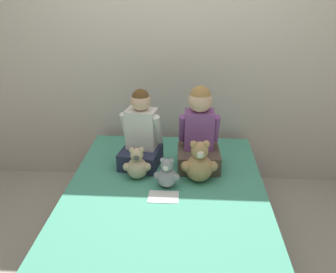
# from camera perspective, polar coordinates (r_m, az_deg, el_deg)

# --- Properties ---
(ground_plane) EXTENTS (14.00, 14.00, 0.00)m
(ground_plane) POSITION_cam_1_polar(r_m,az_deg,el_deg) (2.84, -0.40, -16.65)
(ground_plane) COLOR #B2A899
(wall_behind_bed) EXTENTS (8.00, 0.06, 2.50)m
(wall_behind_bed) POSITION_cam_1_polar(r_m,az_deg,el_deg) (3.25, 0.79, 13.46)
(wall_behind_bed) COLOR beige
(wall_behind_bed) RESTS_ON ground_plane
(bed) EXTENTS (1.44, 1.87, 0.47)m
(bed) POSITION_cam_1_polar(r_m,az_deg,el_deg) (2.69, -0.41, -12.90)
(bed) COLOR #2D2D33
(bed) RESTS_ON ground_plane
(child_on_left) EXTENTS (0.35, 0.36, 0.62)m
(child_on_left) POSITION_cam_1_polar(r_m,az_deg,el_deg) (2.80, -4.35, 0.21)
(child_on_left) COLOR #282D47
(child_on_left) RESTS_ON bed
(child_on_right) EXTENTS (0.34, 0.34, 0.65)m
(child_on_right) POSITION_cam_1_polar(r_m,az_deg,el_deg) (2.77, 5.00, 0.47)
(child_on_right) COLOR brown
(child_on_right) RESTS_ON bed
(teddy_bear_held_by_left_child) EXTENTS (0.21, 0.16, 0.25)m
(teddy_bear_held_by_left_child) POSITION_cam_1_polar(r_m,az_deg,el_deg) (2.66, -4.98, -4.61)
(teddy_bear_held_by_left_child) COLOR #D1B78E
(teddy_bear_held_by_left_child) RESTS_ON bed
(teddy_bear_held_by_right_child) EXTENTS (0.27, 0.20, 0.32)m
(teddy_bear_held_by_right_child) POSITION_cam_1_polar(r_m,az_deg,el_deg) (2.62, 5.02, -4.43)
(teddy_bear_held_by_right_child) COLOR tan
(teddy_bear_held_by_right_child) RESTS_ON bed
(teddy_bear_between_children) EXTENTS (0.19, 0.14, 0.23)m
(teddy_bear_between_children) POSITION_cam_1_polar(r_m,az_deg,el_deg) (2.55, -0.17, -6.16)
(teddy_bear_between_children) COLOR #939399
(teddy_bear_between_children) RESTS_ON bed
(sign_card) EXTENTS (0.21, 0.15, 0.00)m
(sign_card) POSITION_cam_1_polar(r_m,az_deg,el_deg) (2.48, -0.73, -9.64)
(sign_card) COLOR white
(sign_card) RESTS_ON bed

